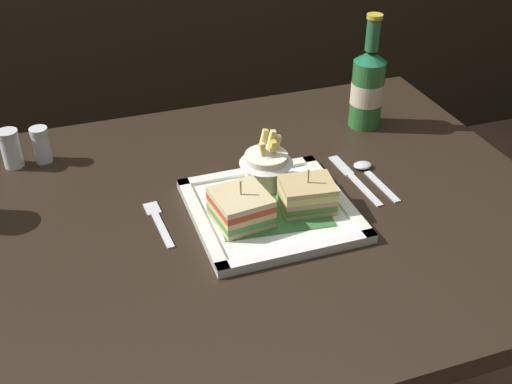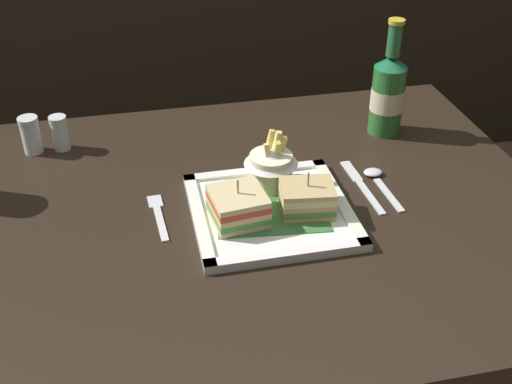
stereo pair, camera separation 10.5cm
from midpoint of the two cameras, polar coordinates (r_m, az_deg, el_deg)
dining_table at (r=1.16m, az=-3.88°, el=-6.80°), size 1.08×0.82×0.73m
square_plate at (r=1.06m, az=-1.47°, el=-1.75°), size 0.26×0.26×0.02m
sandwich_half_left at (r=1.02m, az=-4.31°, el=-1.50°), size 0.09×0.10×0.08m
sandwich_half_right at (r=1.05m, az=1.76°, el=-0.36°), size 0.10×0.08×0.07m
fries_cup at (r=1.10m, az=-1.80°, el=2.50°), size 0.09×0.09×0.10m
beer_bottle at (r=1.32m, az=7.70°, el=9.29°), size 0.07×0.07×0.24m
fork at (r=1.07m, az=-11.55°, el=-2.67°), size 0.03×0.13×0.00m
knife at (r=1.17m, az=6.14°, el=1.21°), size 0.02×0.18×0.00m
spoon at (r=1.18m, az=7.50°, el=1.80°), size 0.04×0.14×0.01m
salt_shaker at (r=1.28m, az=-23.29°, el=3.34°), size 0.04×0.04×0.07m
pepper_shaker at (r=1.28m, az=-20.91°, el=3.73°), size 0.03×0.03×0.07m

